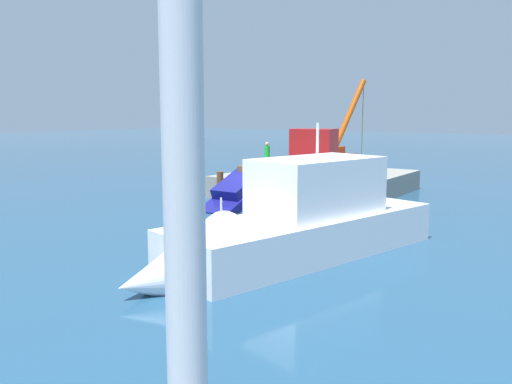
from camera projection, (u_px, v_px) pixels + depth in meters
ground at (267, 206)px, 28.21m from camera, size 200.00×200.00×0.00m
dock at (318, 183)px, 32.73m from camera, size 10.26×9.16×1.22m
crane_truck at (322, 151)px, 32.62m from camera, size 7.65×3.59×5.82m
dock_worker at (267, 157)px, 32.86m from camera, size 0.34×0.34×1.86m
salvaged_car at (238, 193)px, 27.86m from camera, size 4.47×2.11×2.60m
moored_yacht at (276, 241)px, 17.65m from camera, size 12.74×6.07×5.76m
piling_near at (220, 186)px, 29.92m from camera, size 0.36×0.36×1.63m
piling_mid at (241, 185)px, 28.72m from camera, size 0.39×0.39×2.07m
piling_far at (289, 189)px, 27.09m from camera, size 0.38×0.38×2.09m
piling_end at (320, 191)px, 26.10m from camera, size 0.41×0.41×2.18m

